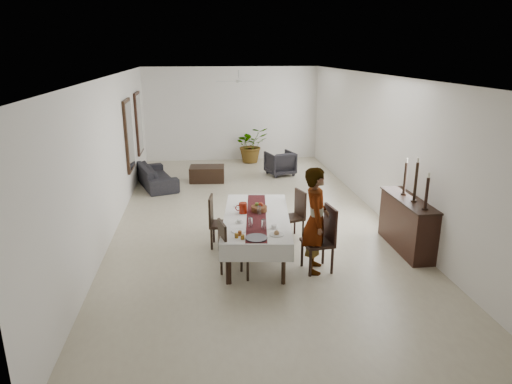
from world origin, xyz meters
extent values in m
cube|color=beige|center=(0.00, 0.00, 0.00)|extent=(6.00, 12.00, 0.00)
cube|color=white|center=(0.00, 0.00, 3.20)|extent=(6.00, 12.00, 0.02)
cube|color=white|center=(0.00, 6.00, 1.60)|extent=(6.00, 0.02, 3.20)
cube|color=white|center=(0.00, -6.00, 1.60)|extent=(6.00, 0.02, 3.20)
cube|color=white|center=(-3.00, 0.00, 1.60)|extent=(0.02, 12.00, 3.20)
cube|color=white|center=(3.00, 0.00, 1.60)|extent=(0.02, 12.00, 3.20)
cube|color=black|center=(-0.13, -1.99, 0.74)|extent=(1.31, 2.55, 0.05)
cylinder|color=black|center=(-0.72, -3.08, 0.36)|extent=(0.08, 0.08, 0.71)
cylinder|color=black|center=(0.17, -3.19, 0.36)|extent=(0.08, 0.08, 0.71)
cylinder|color=black|center=(-0.43, -0.78, 0.36)|extent=(0.08, 0.08, 0.71)
cylinder|color=black|center=(0.45, -0.89, 0.36)|extent=(0.08, 0.08, 0.71)
cube|color=white|center=(-0.13, -1.99, 0.77)|extent=(1.52, 2.75, 0.01)
cube|color=silver|center=(-0.72, -1.91, 0.62)|extent=(0.34, 2.60, 0.31)
cube|color=silver|center=(0.46, -2.06, 0.62)|extent=(0.34, 2.60, 0.31)
cube|color=silver|center=(-0.30, -3.28, 0.62)|extent=(1.19, 0.16, 0.31)
cube|color=silver|center=(0.03, -0.69, 0.62)|extent=(1.19, 0.16, 0.31)
cube|color=#51171A|center=(-0.13, -1.99, 0.78)|extent=(0.67, 2.57, 0.00)
cylinder|color=maroon|center=(-0.37, -1.80, 0.88)|extent=(0.17, 0.17, 0.20)
torus|color=maroon|center=(-0.45, -1.79, 0.88)|extent=(0.12, 0.04, 0.12)
cylinder|color=white|center=(-0.10, -2.66, 0.86)|extent=(0.07, 0.07, 0.17)
cylinder|color=white|center=(-0.30, -2.53, 0.86)|extent=(0.07, 0.07, 0.17)
cylinder|color=white|center=(-0.08, -1.94, 0.86)|extent=(0.07, 0.07, 0.17)
cylinder|color=white|center=(0.09, -2.63, 0.80)|extent=(0.09, 0.09, 0.06)
cylinder|color=white|center=(0.09, -2.63, 0.78)|extent=(0.15, 0.15, 0.01)
cylinder|color=white|center=(-0.48, -2.30, 0.80)|extent=(0.09, 0.09, 0.06)
cylinder|color=silver|center=(-0.48, -2.30, 0.78)|extent=(0.15, 0.15, 0.01)
cylinder|color=silver|center=(0.08, -2.94, 0.78)|extent=(0.24, 0.24, 0.02)
sphere|color=tan|center=(0.08, -2.94, 0.81)|extent=(0.09, 0.09, 0.09)
cylinder|color=white|center=(-0.53, -2.71, 0.78)|extent=(0.24, 0.24, 0.02)
cylinder|color=white|center=(-0.39, -1.39, 0.78)|extent=(0.24, 0.24, 0.02)
cylinder|color=#3B3B40|center=(-0.27, -3.05, 0.78)|extent=(0.37, 0.37, 0.02)
cylinder|color=#8F5D14|center=(-0.49, -3.05, 0.81)|extent=(0.07, 0.07, 0.08)
cylinder|color=#8B5B14|center=(-0.59, -2.98, 0.81)|extent=(0.07, 0.07, 0.08)
cylinder|color=brown|center=(-0.52, -2.88, 0.81)|extent=(0.07, 0.07, 0.08)
cylinder|color=brown|center=(-0.05, -1.74, 0.82)|extent=(0.31, 0.31, 0.10)
sphere|color=maroon|center=(-0.02, -1.72, 0.90)|extent=(0.09, 0.09, 0.09)
sphere|color=olive|center=(-0.09, -1.71, 0.90)|extent=(0.08, 0.08, 0.08)
cube|color=black|center=(0.84, -2.76, 0.51)|extent=(0.55, 0.55, 0.06)
cylinder|color=black|center=(1.07, -2.94, 0.24)|extent=(0.06, 0.06, 0.49)
cylinder|color=black|center=(1.01, -2.54, 0.24)|extent=(0.06, 0.06, 0.49)
cylinder|color=black|center=(0.67, -2.99, 0.24)|extent=(0.06, 0.06, 0.49)
cylinder|color=black|center=(0.61, -2.59, 0.24)|extent=(0.06, 0.06, 0.49)
cube|color=black|center=(1.06, -2.73, 0.85)|extent=(0.11, 0.49, 0.63)
cube|color=black|center=(0.67, -1.31, 0.45)|extent=(0.53, 0.53, 0.05)
cylinder|color=black|center=(0.89, -1.43, 0.21)|extent=(0.05, 0.05, 0.42)
cylinder|color=black|center=(0.79, -1.09, 0.21)|extent=(0.05, 0.05, 0.42)
cylinder|color=black|center=(0.56, -1.53, 0.21)|extent=(0.05, 0.05, 0.42)
cylinder|color=black|center=(0.46, -1.20, 0.21)|extent=(0.05, 0.05, 0.42)
cube|color=black|center=(0.86, -1.25, 0.74)|extent=(0.16, 0.42, 0.54)
cube|color=black|center=(-0.62, -2.88, 0.46)|extent=(0.52, 0.52, 0.05)
cylinder|color=black|center=(-0.84, -2.75, 0.22)|extent=(0.05, 0.05, 0.43)
cylinder|color=black|center=(-0.76, -3.10, 0.22)|extent=(0.05, 0.05, 0.43)
cylinder|color=black|center=(-0.48, -2.67, 0.22)|extent=(0.05, 0.05, 0.43)
cylinder|color=black|center=(-0.41, -3.02, 0.22)|extent=(0.05, 0.05, 0.43)
cube|color=black|center=(-0.82, -2.92, 0.76)|extent=(0.13, 0.44, 0.56)
cube|color=black|center=(-0.77, -1.53, 0.46)|extent=(0.50, 0.50, 0.05)
cylinder|color=black|center=(-0.92, -1.33, 0.21)|extent=(0.05, 0.05, 0.43)
cylinder|color=black|center=(-0.97, -1.68, 0.21)|extent=(0.05, 0.05, 0.43)
cylinder|color=black|center=(-0.57, -1.38, 0.21)|extent=(0.05, 0.05, 0.43)
cylinder|color=black|center=(-0.62, -1.73, 0.21)|extent=(0.05, 0.05, 0.43)
cube|color=black|center=(-0.96, -1.50, 0.75)|extent=(0.11, 0.44, 0.55)
imported|color=gray|center=(0.80, -2.76, 0.93)|extent=(0.58, 0.76, 1.87)
cube|color=black|center=(2.78, -2.10, 0.50)|extent=(0.44, 1.65, 0.99)
cube|color=black|center=(2.78, -2.10, 1.01)|extent=(0.48, 1.72, 0.03)
cylinder|color=black|center=(2.78, -2.70, 1.04)|extent=(0.11, 0.11, 0.03)
cylinder|color=black|center=(2.78, -2.70, 1.33)|extent=(0.06, 0.06, 0.55)
cylinder|color=white|center=(2.78, -2.70, 1.65)|extent=(0.04, 0.04, 0.09)
cylinder|color=black|center=(2.78, -2.26, 1.04)|extent=(0.11, 0.11, 0.03)
cylinder|color=black|center=(2.78, -2.26, 1.41)|extent=(0.06, 0.06, 0.72)
cylinder|color=white|center=(2.78, -2.26, 1.82)|extent=(0.04, 0.04, 0.09)
cylinder|color=black|center=(2.78, -1.82, 1.04)|extent=(0.11, 0.11, 0.03)
cylinder|color=black|center=(2.78, -1.82, 1.36)|extent=(0.06, 0.06, 0.61)
cylinder|color=white|center=(2.78, -1.82, 1.71)|extent=(0.04, 0.04, 0.09)
imported|color=#28262C|center=(-2.40, 2.94, 0.30)|extent=(1.39, 2.20, 0.60)
imported|color=#29272C|center=(1.32, 3.71, 0.37)|extent=(0.98, 0.99, 0.73)
cube|color=black|center=(-0.96, 3.24, 0.22)|extent=(1.05, 0.74, 0.45)
imported|color=#234F1F|center=(0.62, 5.50, 0.61)|extent=(1.32, 1.22, 1.23)
cube|color=black|center=(-2.96, 2.20, 1.60)|extent=(0.06, 1.05, 1.85)
cube|color=silver|center=(-2.92, 2.20, 1.60)|extent=(0.01, 0.90, 1.70)
cube|color=black|center=(-2.96, 4.30, 1.60)|extent=(0.06, 1.05, 1.85)
cube|color=white|center=(-2.92, 4.30, 1.60)|extent=(0.01, 0.90, 1.70)
cylinder|color=silver|center=(0.00, 3.00, 3.10)|extent=(0.04, 0.04, 0.20)
cylinder|color=white|center=(0.00, 3.00, 2.90)|extent=(0.16, 0.16, 0.08)
cube|color=silver|center=(0.00, 3.35, 2.90)|extent=(0.10, 0.55, 0.01)
cube|color=white|center=(0.00, 2.65, 2.90)|extent=(0.10, 0.55, 0.01)
cube|color=silver|center=(0.35, 3.00, 2.90)|extent=(0.55, 0.10, 0.01)
cube|color=silver|center=(-0.35, 3.00, 2.90)|extent=(0.55, 0.10, 0.01)
camera|label=1|loc=(-1.12, -9.88, 3.71)|focal=32.00mm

